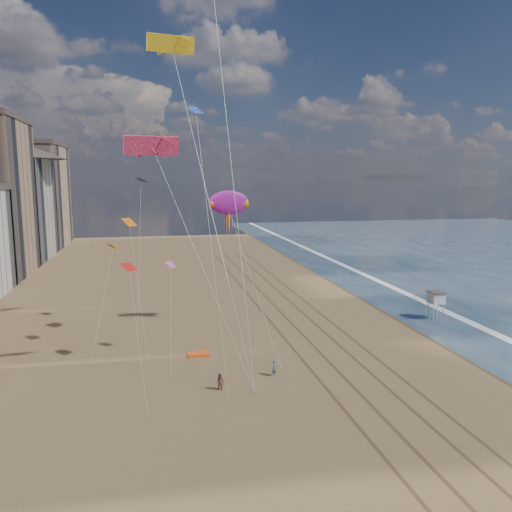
{
  "coord_description": "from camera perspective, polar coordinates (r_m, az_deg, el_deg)",
  "views": [
    {
      "loc": [
        -15.43,
        -26.36,
        17.9
      ],
      "look_at": [
        -4.46,
        26.0,
        9.5
      ],
      "focal_mm": 35.0,
      "sensor_mm": 36.0,
      "label": 1
    }
  ],
  "objects": [
    {
      "name": "ground",
      "position": [
        35.4,
        17.17,
        -21.88
      ],
      "size": [
        260.0,
        260.0,
        0.0
      ],
      "primitive_type": "plane",
      "color": "brown",
      "rests_on": "ground"
    },
    {
      "name": "wet_sand",
      "position": [
        76.87,
        15.2,
        -4.86
      ],
      "size": [
        260.0,
        260.0,
        0.0
      ],
      "primitive_type": "plane",
      "color": "#42301E",
      "rests_on": "ground"
    },
    {
      "name": "foam",
      "position": [
        78.84,
        17.93,
        -4.64
      ],
      "size": [
        260.0,
        260.0,
        0.0
      ],
      "primitive_type": "plane",
      "color": "white",
      "rests_on": "ground"
    },
    {
      "name": "tracks",
      "position": [
        61.81,
        5.66,
        -7.95
      ],
      "size": [
        7.68,
        120.0,
        0.01
      ],
      "color": "brown",
      "rests_on": "ground"
    },
    {
      "name": "lifeguard_stand",
      "position": [
        67.82,
        19.9,
        -4.51
      ],
      "size": [
        1.99,
        1.99,
        3.59
      ],
      "color": "silver",
      "rests_on": "ground"
    },
    {
      "name": "grounded_kite",
      "position": [
        52.12,
        -6.6,
        -11.08
      ],
      "size": [
        2.14,
        1.38,
        0.24
      ],
      "primitive_type": "cube",
      "rotation": [
        0.0,
        0.0,
        0.01
      ],
      "color": "#F75314",
      "rests_on": "ground"
    },
    {
      "name": "show_kite",
      "position": [
        58.92,
        -3.11,
        6.08
      ],
      "size": [
        4.58,
        7.91,
        20.53
      ],
      "color": "#9F189B",
      "rests_on": "ground"
    },
    {
      "name": "kite_flyer_a",
      "position": [
        46.61,
        2.12,
        -12.67
      ],
      "size": [
        0.65,
        0.62,
        1.5
      ],
      "primitive_type": "imported",
      "rotation": [
        0.0,
        0.0,
        0.64
      ],
      "color": "slate",
      "rests_on": "ground"
    },
    {
      "name": "kite_flyer_b",
      "position": [
        43.8,
        -4.11,
        -14.17
      ],
      "size": [
        0.91,
        0.86,
        1.48
      ],
      "primitive_type": "imported",
      "rotation": [
        0.0,
        0.0,
        -0.55
      ],
      "color": "#8D474A",
      "rests_on": "ground"
    },
    {
      "name": "parafoils",
      "position": [
        52.53,
        -8.0,
        25.87
      ],
      "size": [
        11.55,
        15.11,
        20.94
      ],
      "color": "black",
      "rests_on": "ground"
    },
    {
      "name": "small_kites",
      "position": [
        52.94,
        -12.7,
        4.9
      ],
      "size": [
        10.2,
        15.25,
        15.14
      ],
      "color": "#E659AC",
      "rests_on": "ground"
    }
  ]
}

